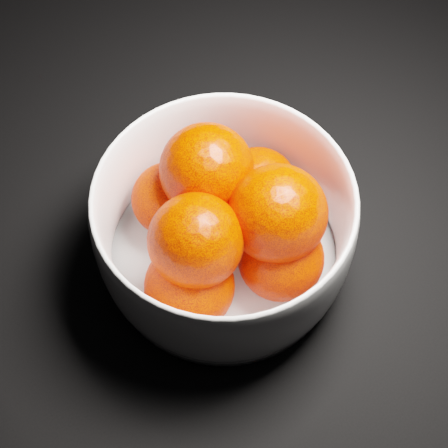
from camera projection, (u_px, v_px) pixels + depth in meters
bowl at (224, 227)px, 0.61m from camera, size 0.26×0.26×0.12m
orange_pile at (228, 221)px, 0.60m from camera, size 0.20×0.20×0.14m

